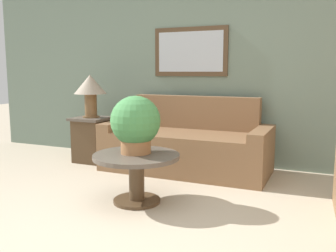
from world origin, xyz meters
The scene contains 7 objects.
ground_plane centered at (0.00, 0.00, 0.00)m, with size 20.00×20.00×0.00m, color #BCAD93.
wall_back centered at (-0.01, 2.72, 1.30)m, with size 7.38×0.09×2.60m.
couch_main centered at (-0.17, 2.18, 0.31)m, with size 2.05×0.90×0.92m.
coffee_table centered at (-0.19, 0.89, 0.34)m, with size 0.82×0.82×0.47m.
side_table centered at (-1.54, 2.09, 0.31)m, with size 0.48×0.48×0.62m.
table_lamp centered at (-1.54, 2.09, 1.02)m, with size 0.44×0.44×0.58m.
potted_plant_on_table centered at (-0.21, 0.93, 0.76)m, with size 0.48×0.48×0.55m.
Camera 1 is at (1.47, -2.15, 1.25)m, focal length 40.00 mm.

